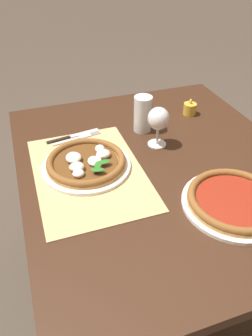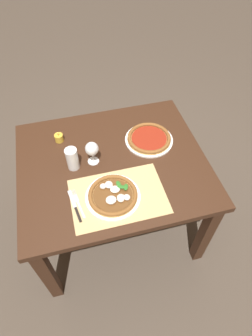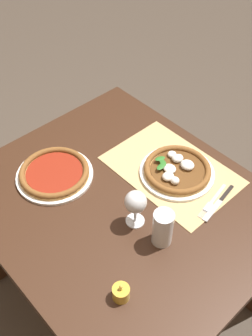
# 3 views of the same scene
# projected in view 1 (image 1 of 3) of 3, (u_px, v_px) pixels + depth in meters

# --- Properties ---
(ground_plane) EXTENTS (24.00, 24.00, 0.00)m
(ground_plane) POSITION_uv_depth(u_px,v_px,m) (151.00, 284.00, 1.61)
(ground_plane) COLOR #473D33
(dining_table) EXTENTS (1.14, 0.98, 0.74)m
(dining_table) POSITION_uv_depth(u_px,v_px,m) (159.00, 186.00, 1.22)
(dining_table) COLOR #382114
(dining_table) RESTS_ON ground
(paper_placemat) EXTENTS (0.52, 0.36, 0.00)m
(paper_placemat) POSITION_uv_depth(u_px,v_px,m) (89.00, 172.00, 1.11)
(paper_placemat) COLOR tan
(paper_placemat) RESTS_ON dining_table
(pizza_near) EXTENTS (0.31, 0.31, 0.05)m
(pizza_near) POSITION_uv_depth(u_px,v_px,m) (86.00, 163.00, 1.12)
(pizza_near) COLOR white
(pizza_near) RESTS_ON paper_placemat
(pizza_far) EXTENTS (0.31, 0.31, 0.04)m
(pizza_far) POSITION_uv_depth(u_px,v_px,m) (234.00, 201.00, 0.97)
(pizza_far) COLOR white
(pizza_far) RESTS_ON dining_table
(wine_glass) EXTENTS (0.08, 0.08, 0.16)m
(wine_glass) POSITION_uv_depth(u_px,v_px,m) (158.00, 120.00, 1.19)
(wine_glass) COLOR silver
(wine_glass) RESTS_ON dining_table
(pint_glass) EXTENTS (0.07, 0.07, 0.15)m
(pint_glass) POSITION_uv_depth(u_px,v_px,m) (143.00, 115.00, 1.30)
(pint_glass) COLOR silver
(pint_glass) RESTS_ON dining_table
(fork) EXTENTS (0.05, 0.20, 0.00)m
(fork) POSITION_uv_depth(u_px,v_px,m) (77.00, 138.00, 1.28)
(fork) COLOR #B7B7BC
(fork) RESTS_ON paper_placemat
(knife) EXTENTS (0.05, 0.21, 0.01)m
(knife) POSITION_uv_depth(u_px,v_px,m) (73.00, 136.00, 1.29)
(knife) COLOR black
(knife) RESTS_ON paper_placemat
(votive_candle) EXTENTS (0.06, 0.06, 0.07)m
(votive_candle) POSITION_uv_depth(u_px,v_px,m) (190.00, 109.00, 1.43)
(votive_candle) COLOR gold
(votive_candle) RESTS_ON dining_table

